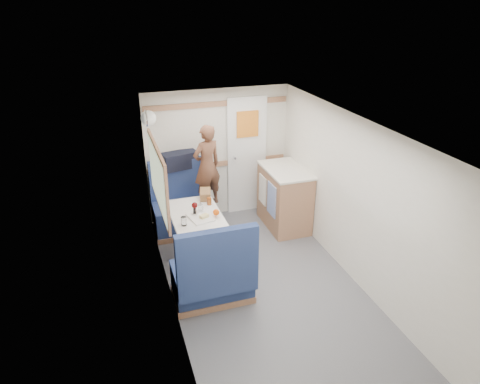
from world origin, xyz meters
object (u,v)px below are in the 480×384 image
object	(u,v)px
dome_light	(148,118)
beer_glass	(209,201)
orange_fruit	(216,212)
person	(207,166)
duffel_bag	(180,160)
cheese_block	(204,216)
bread_loaf	(205,194)
wine_glass	(195,206)
salt_grinder	(197,212)
tray	(200,217)
galley_counter	(284,197)
bench_near	(213,279)
bench_far	(184,212)
pepper_grinder	(195,211)
tumbler_left	(184,221)
tumbler_right	(201,208)
dinette_table	(196,223)

from	to	relation	value
dome_light	beer_glass	xyz separation A→B (m)	(0.61, -0.69, -0.98)
dome_light	orange_fruit	size ratio (longest dim) A/B	2.54
dome_light	person	bearing A→B (deg)	-9.71
person	duffel_bag	world-z (taller)	person
cheese_block	bread_loaf	distance (m)	0.59
orange_fruit	wine_glass	bearing A→B (deg)	151.76
person	bread_loaf	xyz separation A→B (m)	(-0.12, -0.35, -0.27)
wine_glass	salt_grinder	world-z (taller)	wine_glass
tray	cheese_block	distance (m)	0.06
wine_glass	bread_loaf	world-z (taller)	wine_glass
galley_counter	bench_near	bearing A→B (deg)	-136.06
bench_far	person	distance (m)	0.83
cheese_block	pepper_grinder	size ratio (longest dim) A/B	1.15
bench_far	duffel_bag	size ratio (longest dim) A/B	2.09
dome_light	orange_fruit	distance (m)	1.55
salt_grinder	dome_light	bearing A→B (deg)	113.04
salt_grinder	beer_glass	bearing A→B (deg)	49.19
tumbler_left	pepper_grinder	bearing A→B (deg)	51.83
galley_counter	orange_fruit	world-z (taller)	galley_counter
bread_loaf	orange_fruit	bearing A→B (deg)	-90.00
salt_grinder	bread_loaf	xyz separation A→B (m)	(0.22, 0.46, 0.01)
tumbler_left	tray	bearing A→B (deg)	27.70
bench_near	tumbler_right	distance (m)	0.99
dinette_table	person	bearing A→B (deg)	64.68
tumbler_left	person	bearing A→B (deg)	61.77
bench_near	tumbler_left	size ratio (longest dim) A/B	9.45
tumbler_left	salt_grinder	xyz separation A→B (m)	(0.21, 0.20, -0.01)
bench_far	duffel_bag	bearing A→B (deg)	82.74
tray	cheese_block	size ratio (longest dim) A/B	3.16
person	wine_glass	xyz separation A→B (m)	(-0.36, -0.78, -0.20)
orange_fruit	dome_light	bearing A→B (deg)	120.74
tray	tumbler_right	xyz separation A→B (m)	(0.04, 0.16, 0.04)
salt_grinder	dinette_table	bearing A→B (deg)	95.80
bench_near	cheese_block	size ratio (longest dim) A/B	9.87
galley_counter	cheese_block	world-z (taller)	galley_counter
person	tumbler_right	size ratio (longest dim) A/B	11.20
orange_fruit	tumbler_right	bearing A→B (deg)	129.17
beer_glass	tumbler_left	bearing A→B (deg)	-133.54
bench_near	pepper_grinder	size ratio (longest dim) A/B	11.34
orange_fruit	tumbler_left	xyz separation A→B (m)	(-0.42, -0.10, -0.00)
pepper_grinder	person	bearing A→B (deg)	65.14
dome_light	tray	xyz separation A→B (m)	(0.42, -1.01, -1.02)
tray	tumbler_left	bearing A→B (deg)	-152.30
bench_far	galley_counter	distance (m)	1.51
salt_grinder	galley_counter	bearing A→B (deg)	23.62
tray	cheese_block	xyz separation A→B (m)	(0.04, -0.03, 0.03)
cheese_block	salt_grinder	bearing A→B (deg)	118.60
dinette_table	bench_near	world-z (taller)	bench_near
galley_counter	tumbler_left	distance (m)	1.89
tumbler_left	bench_near	bearing A→B (deg)	-71.14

